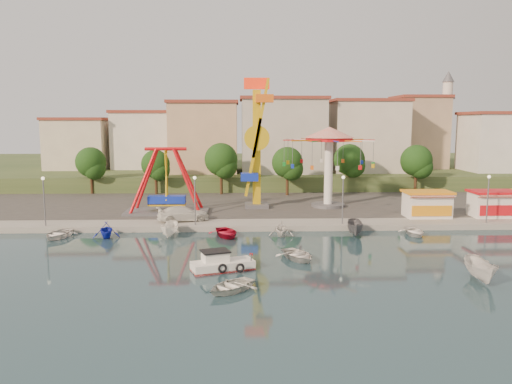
{
  "coord_description": "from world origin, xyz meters",
  "views": [
    {
      "loc": [
        -3.21,
        -40.09,
        11.67
      ],
      "look_at": [
        -1.4,
        14.0,
        4.0
      ],
      "focal_mm": 35.0,
      "sensor_mm": 36.0,
      "label": 1
    }
  ],
  "objects_px": {
    "wave_swinger": "(329,149)",
    "van": "(183,214)",
    "rowboat_a": "(298,255)",
    "cabin_motorboat": "(221,264)",
    "kamikaze_tower": "(257,146)",
    "skiff": "(481,270)",
    "pirate_ship_ride": "(167,182)"
  },
  "relations": [
    {
      "from": "rowboat_a",
      "to": "van",
      "type": "height_order",
      "value": "van"
    },
    {
      "from": "wave_swinger",
      "to": "van",
      "type": "height_order",
      "value": "wave_swinger"
    },
    {
      "from": "wave_swinger",
      "to": "van",
      "type": "xyz_separation_m",
      "value": [
        -17.91,
        -8.9,
        -6.76
      ]
    },
    {
      "from": "pirate_ship_ride",
      "to": "wave_swinger",
      "type": "height_order",
      "value": "wave_swinger"
    },
    {
      "from": "pirate_ship_ride",
      "to": "kamikaze_tower",
      "type": "xyz_separation_m",
      "value": [
        11.18,
        3.24,
        4.21
      ]
    },
    {
      "from": "kamikaze_tower",
      "to": "pirate_ship_ride",
      "type": "bearing_deg",
      "value": -163.83
    },
    {
      "from": "van",
      "to": "wave_swinger",
      "type": "bearing_deg",
      "value": -80.01
    },
    {
      "from": "kamikaze_tower",
      "to": "wave_swinger",
      "type": "xyz_separation_m",
      "value": [
        9.25,
        0.47,
        -0.41
      ]
    },
    {
      "from": "pirate_ship_ride",
      "to": "wave_swinger",
      "type": "bearing_deg",
      "value": 10.3
    },
    {
      "from": "kamikaze_tower",
      "to": "cabin_motorboat",
      "type": "xyz_separation_m",
      "value": [
        -3.8,
        -25.34,
        -8.14
      ]
    },
    {
      "from": "kamikaze_tower",
      "to": "skiff",
      "type": "relative_size",
      "value": 3.78
    },
    {
      "from": "wave_swinger",
      "to": "rowboat_a",
      "type": "xyz_separation_m",
      "value": [
        -6.62,
        -23.0,
        -7.77
      ]
    },
    {
      "from": "pirate_ship_ride",
      "to": "rowboat_a",
      "type": "xyz_separation_m",
      "value": [
        13.82,
        -19.29,
        -3.97
      ]
    },
    {
      "from": "cabin_motorboat",
      "to": "rowboat_a",
      "type": "bearing_deg",
      "value": 4.46
    },
    {
      "from": "rowboat_a",
      "to": "skiff",
      "type": "xyz_separation_m",
      "value": [
        12.75,
        -6.23,
        0.42
      ]
    },
    {
      "from": "skiff",
      "to": "van",
      "type": "height_order",
      "value": "van"
    },
    {
      "from": "kamikaze_tower",
      "to": "van",
      "type": "distance_m",
      "value": 14.05
    },
    {
      "from": "pirate_ship_ride",
      "to": "skiff",
      "type": "distance_m",
      "value": 37.0
    },
    {
      "from": "wave_swinger",
      "to": "rowboat_a",
      "type": "relative_size",
      "value": 2.85
    },
    {
      "from": "pirate_ship_ride",
      "to": "van",
      "type": "relative_size",
      "value": 1.75
    },
    {
      "from": "van",
      "to": "rowboat_a",
      "type": "bearing_deg",
      "value": -157.74
    },
    {
      "from": "rowboat_a",
      "to": "wave_swinger",
      "type": "bearing_deg",
      "value": 49.72
    },
    {
      "from": "skiff",
      "to": "pirate_ship_ride",
      "type": "bearing_deg",
      "value": 141.78
    },
    {
      "from": "kamikaze_tower",
      "to": "wave_swinger",
      "type": "bearing_deg",
      "value": 2.92
    },
    {
      "from": "rowboat_a",
      "to": "van",
      "type": "distance_m",
      "value": 18.1
    },
    {
      "from": "wave_swinger",
      "to": "van",
      "type": "relative_size",
      "value": 2.02
    },
    {
      "from": "kamikaze_tower",
      "to": "cabin_motorboat",
      "type": "bearing_deg",
      "value": -98.53
    },
    {
      "from": "kamikaze_tower",
      "to": "rowboat_a",
      "type": "xyz_separation_m",
      "value": [
        2.64,
        -22.53,
        -8.18
      ]
    },
    {
      "from": "rowboat_a",
      "to": "van",
      "type": "relative_size",
      "value": 0.71
    },
    {
      "from": "kamikaze_tower",
      "to": "cabin_motorboat",
      "type": "height_order",
      "value": "kamikaze_tower"
    },
    {
      "from": "cabin_motorboat",
      "to": "van",
      "type": "distance_m",
      "value": 17.62
    },
    {
      "from": "cabin_motorboat",
      "to": "rowboat_a",
      "type": "xyz_separation_m",
      "value": [
        6.44,
        2.81,
        -0.04
      ]
    }
  ]
}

